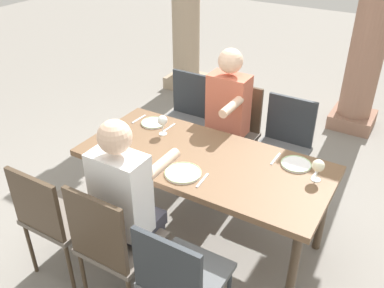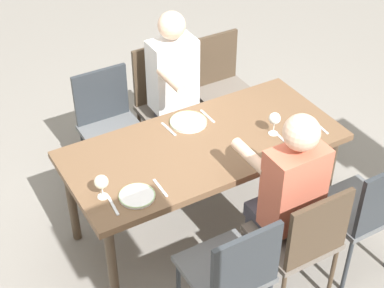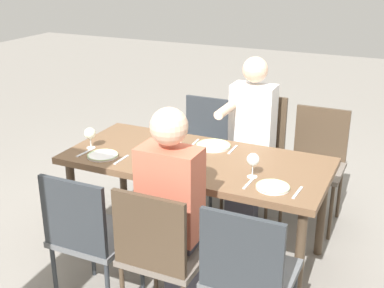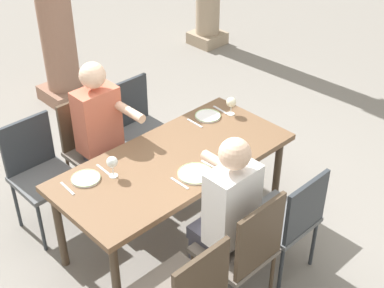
% 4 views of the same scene
% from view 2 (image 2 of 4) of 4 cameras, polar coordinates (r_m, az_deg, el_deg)
% --- Properties ---
extents(ground_plane, '(16.00, 16.00, 0.00)m').
position_cam_2_polar(ground_plane, '(4.31, 1.02, -7.70)').
color(ground_plane, gray).
extents(dining_table, '(1.80, 0.83, 0.74)m').
position_cam_2_polar(dining_table, '(3.87, 1.12, -0.72)').
color(dining_table, brown).
rests_on(dining_table, ground).
extents(chair_west_north, '(0.44, 0.44, 0.92)m').
position_cam_2_polar(chair_west_north, '(3.81, 16.35, -5.82)').
color(chair_west_north, '#5B5E61').
rests_on(chair_west_north, ground).
extents(chair_west_south, '(0.44, 0.44, 0.91)m').
position_cam_2_polar(chair_west_south, '(4.81, 2.80, 5.78)').
color(chair_west_south, '#6A6158').
rests_on(chair_west_south, ground).
extents(chair_mid_north, '(0.44, 0.44, 0.92)m').
position_cam_2_polar(chair_mid_north, '(3.54, 10.45, -8.80)').
color(chair_mid_north, '#6A6158').
rests_on(chair_mid_north, ground).
extents(chair_mid_south, '(0.44, 0.44, 0.96)m').
position_cam_2_polar(chair_mid_south, '(4.60, -2.50, 4.30)').
color(chair_mid_south, '#6A6158').
rests_on(chair_mid_south, ground).
extents(chair_east_north, '(0.44, 0.44, 0.90)m').
position_cam_2_polar(chair_east_north, '(3.33, 3.86, -11.99)').
color(chair_east_north, '#5B5E61').
rests_on(chair_east_north, ground).
extents(chair_east_south, '(0.44, 0.44, 0.88)m').
position_cam_2_polar(chair_east_south, '(4.46, -7.90, 2.16)').
color(chair_east_south, '#5B5E61').
rests_on(chair_east_south, ground).
extents(diner_woman_green, '(0.34, 0.49, 1.31)m').
position_cam_2_polar(diner_woman_green, '(3.52, 8.84, -5.08)').
color(diner_woman_green, '#3F3F4C').
rests_on(diner_woman_green, ground).
extents(diner_man_white, '(0.35, 0.49, 1.32)m').
position_cam_2_polar(diner_man_white, '(4.38, -1.46, 4.87)').
color(diner_man_white, '#3F3F4C').
rests_on(diner_man_white, ground).
extents(plate_0, '(0.20, 0.20, 0.02)m').
position_cam_2_polar(plate_0, '(3.97, 10.50, 1.05)').
color(plate_0, white).
rests_on(plate_0, dining_table).
extents(wine_glass_0, '(0.08, 0.08, 0.16)m').
position_cam_2_polar(wine_glass_0, '(3.88, 7.90, 2.38)').
color(wine_glass_0, white).
rests_on(wine_glass_0, dining_table).
extents(fork_0, '(0.03, 0.17, 0.01)m').
position_cam_2_polar(fork_0, '(4.05, 12.15, 1.60)').
color(fork_0, silver).
rests_on(fork_0, dining_table).
extents(spoon_0, '(0.02, 0.17, 0.01)m').
position_cam_2_polar(spoon_0, '(3.89, 8.77, 0.33)').
color(spoon_0, silver).
rests_on(spoon_0, dining_table).
extents(plate_1, '(0.25, 0.25, 0.02)m').
position_cam_2_polar(plate_1, '(4.00, -0.35, 2.13)').
color(plate_1, white).
rests_on(plate_1, dining_table).
extents(fork_1, '(0.02, 0.17, 0.01)m').
position_cam_2_polar(fork_1, '(4.07, 1.48, 2.67)').
color(fork_1, silver).
rests_on(fork_1, dining_table).
extents(spoon_1, '(0.03, 0.17, 0.01)m').
position_cam_2_polar(spoon_1, '(3.95, -2.25, 1.44)').
color(spoon_1, silver).
rests_on(spoon_1, dining_table).
extents(plate_2, '(0.21, 0.21, 0.02)m').
position_cam_2_polar(plate_2, '(3.44, -5.28, -4.96)').
color(plate_2, white).
rests_on(plate_2, dining_table).
extents(wine_glass_2, '(0.08, 0.08, 0.15)m').
position_cam_2_polar(wine_glass_2, '(3.40, -8.66, -3.64)').
color(wine_glass_2, white).
rests_on(wine_glass_2, dining_table).
extents(fork_2, '(0.02, 0.17, 0.01)m').
position_cam_2_polar(fork_2, '(3.49, -3.05, -4.21)').
color(fork_2, silver).
rests_on(fork_2, dining_table).
extents(spoon_2, '(0.03, 0.17, 0.01)m').
position_cam_2_polar(spoon_2, '(3.40, -7.55, -5.85)').
color(spoon_2, silver).
rests_on(spoon_2, dining_table).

